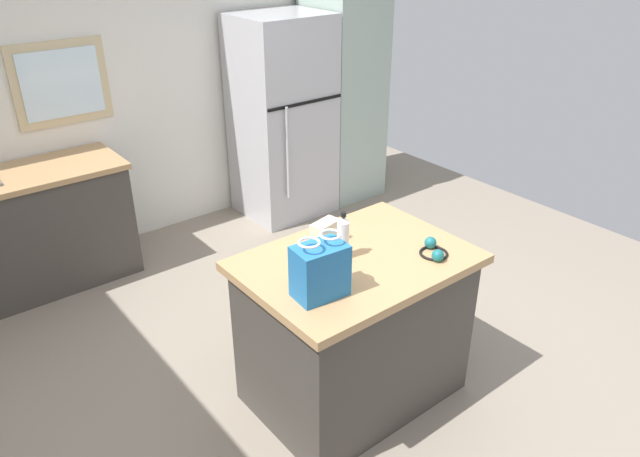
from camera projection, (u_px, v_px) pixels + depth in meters
name	position (u px, v px, depth m)	size (l,w,h in m)	color
ground	(345.00, 377.00, 3.58)	(6.09, 6.09, 0.00)	gray
back_wall	(138.00, 79.00, 4.74)	(4.96, 0.13, 2.60)	silver
kitchen_island	(354.00, 328.00, 3.27)	(1.17, 0.84, 0.89)	#423D38
refrigerator	(283.00, 118.00, 5.25)	(0.76, 0.71, 1.75)	#B7B7BC
tall_cabinet	(343.00, 87.00, 5.56)	(0.59, 0.63, 2.08)	#9EB2A8
sink_counter	(16.00, 235.00, 4.22)	(1.57, 0.60, 1.08)	#423D38
shopping_bag	(320.00, 270.00, 2.71)	(0.25, 0.18, 0.30)	#236BAD
small_box	(325.00, 233.00, 3.18)	(0.16, 0.08, 0.13)	beige
bottle	(343.00, 237.00, 3.02)	(0.06, 0.06, 0.26)	white
ear_defenders	(434.00, 251.00, 3.09)	(0.21, 0.21, 0.06)	black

